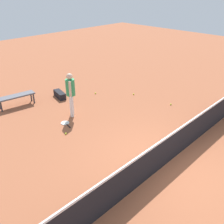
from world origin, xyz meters
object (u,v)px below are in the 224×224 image
object	(u,v)px
tennis_ball_near_player	(134,94)
tennis_ball_midcourt	(171,104)
player_near_side	(71,91)
tennis_ball_by_net	(95,93)
equipment_bag	(59,94)
courtside_bench	(16,97)
tennis_racket_near_player	(65,123)
tennis_ball_baseline	(66,134)

from	to	relation	value
tennis_ball_near_player	tennis_ball_midcourt	xyz separation A→B (m)	(-0.26, 1.83, 0.00)
player_near_side	tennis_ball_midcourt	bearing A→B (deg)	147.33
tennis_ball_by_net	equipment_bag	world-z (taller)	equipment_bag
tennis_ball_midcourt	courtside_bench	xyz separation A→B (m)	(4.58, -4.52, 0.38)
tennis_ball_by_net	courtside_bench	world-z (taller)	courtside_bench
player_near_side	tennis_ball_near_player	size ratio (longest dim) A/B	25.76
equipment_bag	tennis_racket_near_player	bearing A→B (deg)	59.66
tennis_ball_near_player	tennis_ball_midcourt	bearing A→B (deg)	98.11
tennis_ball_near_player	tennis_ball_by_net	bearing A→B (deg)	-48.59
equipment_bag	courtside_bench	bearing A→B (deg)	-15.96
player_near_side	tennis_ball_near_player	xyz separation A→B (m)	(-3.21, 0.40, -0.98)
tennis_racket_near_player	tennis_ball_by_net	xyz separation A→B (m)	(-2.63, -1.27, 0.02)
tennis_racket_near_player	courtside_bench	size ratio (longest dim) A/B	0.39
tennis_racket_near_player	courtside_bench	xyz separation A→B (m)	(0.52, -2.64, 0.40)
tennis_ball_near_player	tennis_ball_by_net	distance (m)	1.77
tennis_ball_near_player	equipment_bag	size ratio (longest dim) A/B	0.08
tennis_racket_near_player	tennis_ball_by_net	world-z (taller)	tennis_ball_by_net
player_near_side	equipment_bag	distance (m)	2.10
tennis_ball_near_player	tennis_ball_by_net	size ratio (longest dim) A/B	1.00
tennis_ball_baseline	equipment_bag	world-z (taller)	equipment_bag
player_near_side	courtside_bench	distance (m)	2.62
player_near_side	tennis_ball_baseline	xyz separation A→B (m)	(1.03, 0.96, -0.98)
tennis_ball_by_net	tennis_ball_baseline	size ratio (longest dim) A/B	1.00
tennis_ball_by_net	tennis_ball_midcourt	world-z (taller)	same
tennis_ball_near_player	courtside_bench	world-z (taller)	courtside_bench
player_near_side	tennis_ball_by_net	xyz separation A→B (m)	(-2.04, -0.93, -0.98)
tennis_ball_midcourt	courtside_bench	world-z (taller)	courtside_bench
player_near_side	tennis_ball_near_player	distance (m)	3.38
tennis_racket_near_player	equipment_bag	distance (m)	2.47
equipment_bag	player_near_side	bearing A→B (deg)	69.80
tennis_racket_near_player	tennis_ball_baseline	distance (m)	0.76
tennis_ball_near_player	courtside_bench	bearing A→B (deg)	-32.00
tennis_ball_near_player	player_near_side	bearing A→B (deg)	-7.13
tennis_ball_by_net	tennis_ball_baseline	xyz separation A→B (m)	(3.07, 1.89, 0.00)
tennis_racket_near_player	tennis_ball_baseline	size ratio (longest dim) A/B	9.14
tennis_ball_baseline	courtside_bench	distance (m)	3.28
player_near_side	tennis_ball_baseline	distance (m)	1.71
tennis_ball_by_net	tennis_ball_baseline	world-z (taller)	same
tennis_racket_near_player	tennis_ball_by_net	bearing A→B (deg)	-154.31
player_near_side	tennis_ball_near_player	bearing A→B (deg)	172.87
player_near_side	tennis_racket_near_player	xyz separation A→B (m)	(0.59, 0.34, -1.00)
courtside_bench	player_near_side	bearing A→B (deg)	115.66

